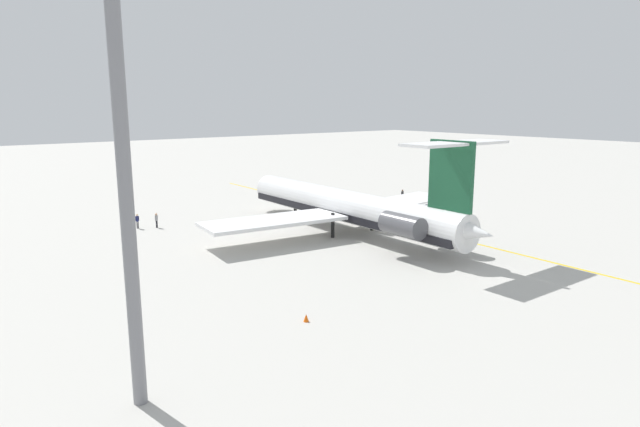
% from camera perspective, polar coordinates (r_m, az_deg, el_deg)
% --- Properties ---
extents(ground, '(366.37, 366.37, 0.00)m').
position_cam_1_polar(ground, '(70.68, 11.13, -0.98)').
color(ground, '#B7B5AD').
extents(main_jetliner, '(39.98, 35.59, 11.66)m').
position_cam_1_polar(main_jetliner, '(63.05, 3.48, 0.68)').
color(main_jetliner, white).
rests_on(main_jetliner, ground).
extents(ground_crew_near_nose, '(0.27, 0.42, 1.67)m').
position_cam_1_polar(ground_crew_near_nose, '(64.56, -19.60, -1.64)').
color(ground_crew_near_nose, black).
rests_on(ground_crew_near_nose, ground).
extents(ground_crew_near_tail, '(0.29, 0.44, 1.83)m').
position_cam_1_polar(ground_crew_near_tail, '(69.42, -16.87, -0.50)').
color(ground_crew_near_tail, black).
rests_on(ground_crew_near_tail, ground).
extents(ground_crew_portside, '(0.29, 0.46, 1.82)m').
position_cam_1_polar(ground_crew_portside, '(69.67, -18.71, -0.58)').
color(ground_crew_portside, black).
rests_on(ground_crew_portside, ground).
extents(ground_crew_starboard, '(0.28, 0.43, 1.75)m').
position_cam_1_polar(ground_crew_starboard, '(86.30, 8.68, 2.09)').
color(ground_crew_starboard, black).
rests_on(ground_crew_starboard, ground).
extents(safety_cone_nose, '(0.40, 0.40, 0.55)m').
position_cam_1_polar(safety_cone_nose, '(38.50, -1.47, -10.94)').
color(safety_cone_nose, '#EA590F').
rests_on(safety_cone_nose, ground).
extents(taxiway_centreline, '(89.25, 2.54, 0.01)m').
position_cam_1_polar(taxiway_centreline, '(69.81, 7.66, -1.01)').
color(taxiway_centreline, gold).
rests_on(taxiway_centreline, ground).
extents(light_mast, '(4.00, 0.70, 28.90)m').
position_cam_1_polar(light_mast, '(26.75, -20.52, 12.35)').
color(light_mast, slate).
rests_on(light_mast, ground).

